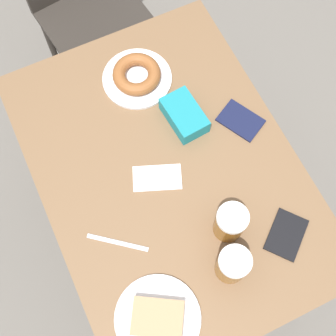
% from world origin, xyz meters
% --- Properties ---
extents(ground_plane, '(8.00, 8.00, 0.00)m').
position_xyz_m(ground_plane, '(0.00, 0.00, 0.00)').
color(ground_plane, '#666059').
extents(table, '(0.72, 1.02, 0.73)m').
position_xyz_m(table, '(0.00, 0.00, 0.66)').
color(table, brown).
rests_on(table, ground_plane).
extents(plate_with_cake, '(0.22, 0.22, 0.04)m').
position_xyz_m(plate_with_cake, '(-0.20, -0.36, 0.75)').
color(plate_with_cake, silver).
rests_on(plate_with_cake, table).
extents(plate_with_donut, '(0.22, 0.22, 0.05)m').
position_xyz_m(plate_with_donut, '(0.04, 0.32, 0.75)').
color(plate_with_donut, silver).
rests_on(plate_with_donut, table).
extents(beer_mug_left, '(0.08, 0.08, 0.12)m').
position_xyz_m(beer_mug_left, '(0.03, -0.32, 0.79)').
color(beer_mug_left, '#8C5619').
rests_on(beer_mug_left, table).
extents(beer_mug_center, '(0.08, 0.08, 0.12)m').
position_xyz_m(beer_mug_center, '(0.08, -0.22, 0.79)').
color(beer_mug_center, '#8C5619').
rests_on(beer_mug_center, table).
extents(napkin_folded, '(0.16, 0.12, 0.00)m').
position_xyz_m(napkin_folded, '(-0.04, -0.01, 0.73)').
color(napkin_folded, white).
rests_on(napkin_folded, table).
extents(fork, '(0.14, 0.12, 0.00)m').
position_xyz_m(fork, '(-0.21, -0.13, 0.73)').
color(fork, silver).
rests_on(fork, table).
extents(passport_near_edge, '(0.14, 0.15, 0.01)m').
position_xyz_m(passport_near_edge, '(0.27, 0.05, 0.74)').
color(passport_near_edge, '#141938').
rests_on(passport_near_edge, table).
extents(passport_far_edge, '(0.15, 0.15, 0.01)m').
position_xyz_m(passport_far_edge, '(0.21, -0.31, 0.74)').
color(passport_far_edge, black).
rests_on(passport_far_edge, table).
extents(blue_pouch, '(0.10, 0.15, 0.05)m').
position_xyz_m(blue_pouch, '(0.11, 0.13, 0.76)').
color(blue_pouch, teal).
rests_on(blue_pouch, table).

